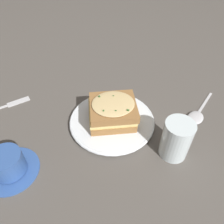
% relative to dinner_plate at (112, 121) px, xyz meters
% --- Properties ---
extents(ground_plane, '(2.40, 2.40, 0.00)m').
position_rel_dinner_plate_xyz_m(ground_plane, '(0.03, 0.01, -0.01)').
color(ground_plane, '#514C47').
extents(dinner_plate, '(0.25, 0.25, 0.02)m').
position_rel_dinner_plate_xyz_m(dinner_plate, '(0.00, 0.00, 0.00)').
color(dinner_plate, white).
rests_on(dinner_plate, ground_plane).
extents(sandwich, '(0.13, 0.12, 0.07)m').
position_rel_dinner_plate_xyz_m(sandwich, '(0.00, -0.00, 0.04)').
color(sandwich, olive).
rests_on(sandwich, dinner_plate).
extents(teacup_with_saucer, '(0.13, 0.13, 0.06)m').
position_rel_dinner_plate_xyz_m(teacup_with_saucer, '(-0.26, -0.14, 0.02)').
color(teacup_with_saucer, '#33569E').
rests_on(teacup_with_saucer, ground_plane).
extents(water_glass, '(0.07, 0.07, 0.11)m').
position_rel_dinner_plate_xyz_m(water_glass, '(0.15, -0.12, 0.04)').
color(water_glass, silver).
rests_on(water_glass, ground_plane).
extents(fork, '(0.17, 0.10, 0.00)m').
position_rel_dinner_plate_xyz_m(fork, '(-0.32, 0.10, -0.01)').
color(fork, silver).
rests_on(fork, ground_plane).
extents(spoon, '(0.14, 0.15, 0.01)m').
position_rel_dinner_plate_xyz_m(spoon, '(0.26, 0.00, -0.00)').
color(spoon, silver).
rests_on(spoon, ground_plane).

